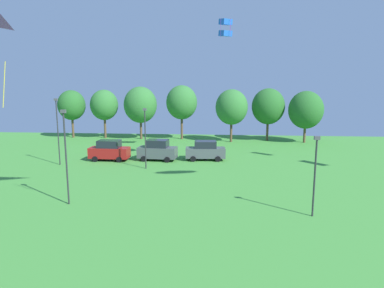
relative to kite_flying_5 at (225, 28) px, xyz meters
name	(u,v)px	position (x,y,z in m)	size (l,w,h in m)	color
kite_flying_5	(225,28)	(0.00, 0.00, 0.00)	(1.38, 1.40, 1.73)	blue
kite_flying_8	(16,48)	(-16.29, -8.74, -2.71)	(4.23, 3.77, 4.93)	purple
parked_car_leftmost	(109,151)	(-12.91, 2.35, -12.86)	(4.50, 2.06, 2.33)	maroon
parked_car_second_from_left	(157,150)	(-7.47, 2.86, -12.84)	(4.50, 2.33, 2.39)	#4C5156
parked_car_third_from_left	(205,151)	(-2.03, 3.47, -12.91)	(4.60, 2.21, 2.22)	#4C5156
light_post_0	(145,135)	(-7.95, -1.09, -10.51)	(0.36, 0.20, 6.21)	#2D2D33
light_post_1	(66,152)	(-11.19, -12.10, -10.20)	(0.36, 0.20, 6.81)	#2D2D33
light_post_2	(315,171)	(5.75, -13.00, -10.97)	(0.36, 0.20, 5.31)	#2D2D33
light_post_3	(58,128)	(-17.61, -0.14, -10.05)	(0.36, 0.20, 7.11)	#2D2D33
treeline_tree_0	(72,105)	(-24.45, 18.85, -8.74)	(4.39, 4.39, 7.71)	brown
treeline_tree_1	(104,105)	(-19.02, 18.80, -8.67)	(4.42, 4.42, 7.79)	brown
treeline_tree_2	(140,105)	(-12.99, 18.35, -8.59)	(5.19, 5.19, 8.28)	brown
treeline_tree_3	(182,102)	(-6.49, 18.77, -8.21)	(4.86, 4.86, 8.49)	brown
treeline_tree_4	(232,107)	(1.26, 16.61, -8.77)	(4.80, 4.80, 7.90)	brown
treeline_tree_5	(268,106)	(6.89, 18.43, -8.74)	(5.00, 5.00, 8.03)	brown
treeline_tree_6	(306,110)	(12.18, 16.89, -9.14)	(5.06, 5.06, 7.67)	brown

